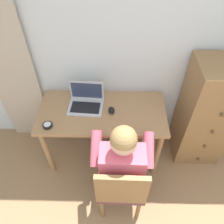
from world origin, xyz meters
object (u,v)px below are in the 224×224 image
(laptop, at_px, (86,101))
(desk, at_px, (102,119))
(person_seated, at_px, (122,157))
(dresser, at_px, (206,114))
(chair, at_px, (121,186))
(computer_mouse, at_px, (111,110))
(desk_clock, at_px, (48,125))

(laptop, bearing_deg, desk, -27.15)
(desk, bearing_deg, person_seated, -67.70)
(dresser, xyz_separation_m, laptop, (-1.25, -0.00, 0.17))
(chair, relative_size, computer_mouse, 8.69)
(desk, relative_size, laptop, 3.55)
(person_seated, distance_m, computer_mouse, 0.49)
(laptop, relative_size, desk_clock, 3.95)
(person_seated, bearing_deg, chair, -90.77)
(chair, height_order, person_seated, person_seated)
(chair, relative_size, laptop, 2.45)
(dresser, distance_m, chair, 1.17)
(dresser, height_order, computer_mouse, dresser)
(desk, height_order, person_seated, person_seated)
(laptop, distance_m, desk_clock, 0.44)
(desk, relative_size, computer_mouse, 12.61)
(person_seated, xyz_separation_m, computer_mouse, (-0.10, 0.47, 0.09))
(person_seated, bearing_deg, computer_mouse, 102.03)
(desk, distance_m, dresser, 1.09)
(chair, distance_m, desk_clock, 0.87)
(desk, bearing_deg, desk_clock, -157.89)
(dresser, relative_size, person_seated, 1.06)
(dresser, xyz_separation_m, person_seated, (-0.89, -0.56, 0.04))
(desk, height_order, laptop, laptop)
(desk, xyz_separation_m, dresser, (1.08, 0.09, -0.01))
(person_seated, relative_size, laptop, 3.34)
(computer_mouse, bearing_deg, person_seated, -81.73)
(laptop, height_order, computer_mouse, laptop)
(desk, xyz_separation_m, chair, (0.19, -0.65, -0.15))
(laptop, bearing_deg, desk_clock, -139.36)
(desk, distance_m, computer_mouse, 0.16)
(desk_clock, bearing_deg, dresser, 10.37)
(desk, xyz_separation_m, computer_mouse, (0.09, -0.00, 0.13))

